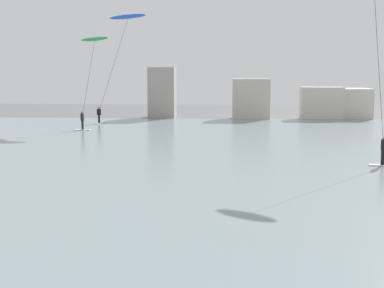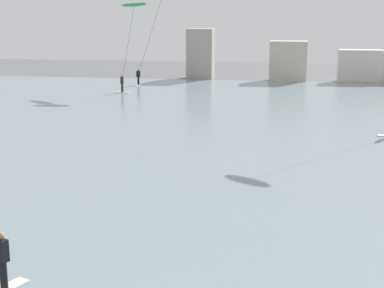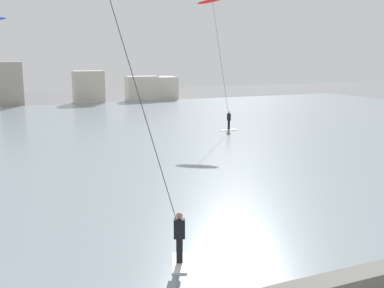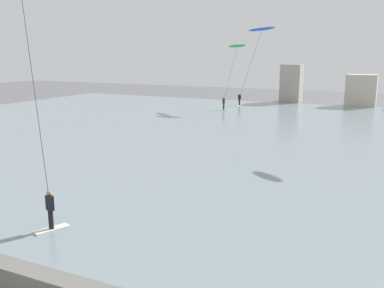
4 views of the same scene
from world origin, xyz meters
name	(u,v)px [view 1 (image 1 of 4)]	position (x,y,z in m)	size (l,w,h in m)	color
water_bay	(223,161)	(0.00, 30.13, 0.05)	(84.00, 52.00, 0.10)	gray
far_shore_buildings	(270,99)	(4.64, 57.80, 2.06)	(23.72, 4.63, 5.48)	#A89E93
kitesurfer_blue	(125,26)	(-9.17, 48.88, 9.16)	(5.35, 2.94, 10.29)	silver
kitesurfer_green	(93,47)	(-11.78, 47.35, 7.23)	(3.22, 4.46, 8.14)	silver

